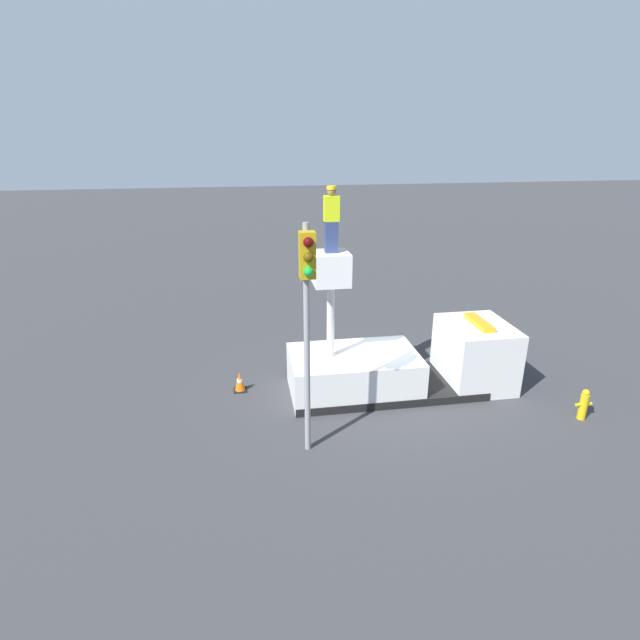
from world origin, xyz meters
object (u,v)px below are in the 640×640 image
object	(u,v)px
worker	(331,220)
traffic_light_pole	(307,299)
fire_hydrant	(584,404)
traffic_cone_rear	(240,382)
bucket_truck	(403,364)

from	to	relation	value
worker	traffic_light_pole	world-z (taller)	worker
fire_hydrant	traffic_cone_rear	world-z (taller)	fire_hydrant
bucket_truck	traffic_light_pole	size ratio (longest dim) A/B	1.19
worker	fire_hydrant	bearing A→B (deg)	-20.71
traffic_light_pole	traffic_cone_rear	size ratio (longest dim) A/B	9.07
worker	fire_hydrant	size ratio (longest dim) A/B	1.94
bucket_truck	traffic_cone_rear	size ratio (longest dim) A/B	10.83
bucket_truck	traffic_light_pole	world-z (taller)	traffic_light_pole
traffic_cone_rear	fire_hydrant	bearing A→B (deg)	-18.61
bucket_truck	traffic_light_pole	bearing A→B (deg)	-139.70
traffic_cone_rear	worker	bearing A→B (deg)	-13.23
bucket_truck	worker	bearing A→B (deg)	180.00
bucket_truck	worker	distance (m)	4.93
worker	traffic_light_pole	distance (m)	3.21
traffic_light_pole	fire_hydrant	bearing A→B (deg)	2.16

